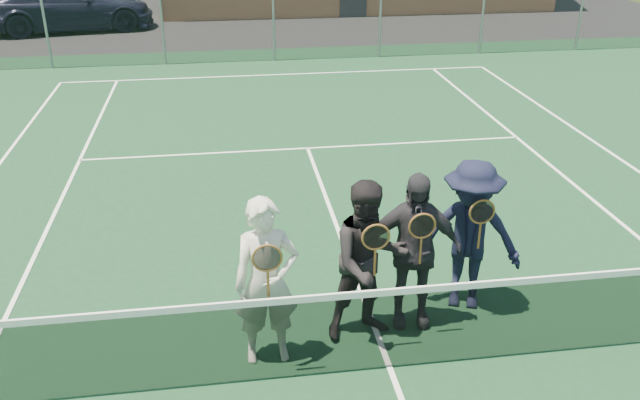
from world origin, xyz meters
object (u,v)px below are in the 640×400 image
Objects in this scene: tennis_net at (392,325)px; player_d at (469,236)px; car_c at (69,7)px; player_b at (369,261)px; player_a at (266,282)px; player_c at (413,250)px.

tennis_net is 1.56m from player_d.
car_c is 3.04× the size of player_b.
player_a is at bearing -164.46° from player_d.
player_d is (2.33, 0.65, -0.00)m from player_a.
car_c is at bearing 105.77° from player_a.
car_c is at bearing 108.80° from tennis_net.
tennis_net is 6.49× the size of player_c.
player_c is (6.85, -18.13, 0.13)m from car_c.
player_d is (1.13, 1.01, 0.38)m from tennis_net.
player_c and player_d have the same top height.
tennis_net is at bearing -80.01° from player_b.
player_c is (0.41, 0.79, 0.38)m from tennis_net.
player_a reaches higher than tennis_net.
tennis_net is at bearing -117.58° from player_c.
tennis_net is 1.31m from player_a.
player_d is at bearing 41.81° from tennis_net.
player_d reaches higher than car_c.
player_a is at bearing -174.71° from car_c.
player_d is (7.57, -17.90, 0.13)m from car_c.
player_b is at bearing 99.99° from tennis_net.
car_c is at bearing 109.09° from player_b.
car_c is 19.38m from player_c.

